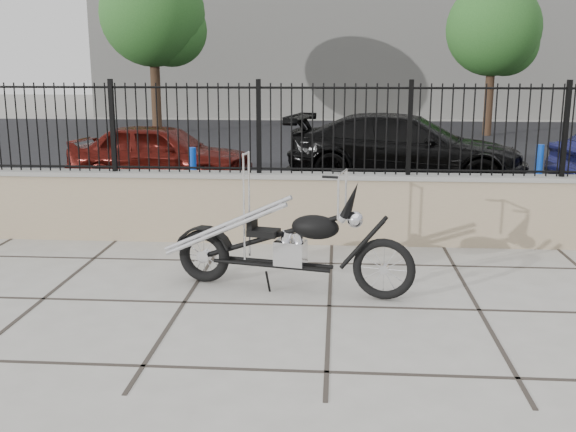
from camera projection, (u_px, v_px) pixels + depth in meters
The scene contains 12 objects.
ground_plane at pixel (329, 306), 6.85m from camera, with size 90.00×90.00×0.00m, color #99968E.
parking_lot at pixel (336, 150), 19.00m from camera, with size 30.00×30.00×0.00m, color black.
retaining_wall at pixel (332, 208), 9.17m from camera, with size 14.00×0.36×0.96m, color gray.
iron_fence at pixel (334, 129), 8.93m from camera, with size 14.00×0.08×1.20m, color black.
background_building at pixel (338, 28), 31.72m from camera, with size 22.00×6.00×8.00m, color beige.
chopper_motorcycle at pixel (286, 222), 7.18m from camera, with size 2.53×0.45×1.52m, color black, non-canonical shape.
car_red at pixel (161, 154), 13.55m from camera, with size 1.48×3.68×1.26m, color #490E0A.
car_black at pixel (406, 149), 13.78m from camera, with size 1.96×4.83×1.40m, color black.
bollard_a at pixel (193, 179), 11.26m from camera, with size 0.13×0.13×1.05m, color #0B2CB3.
bollard_b at pixel (538, 176), 11.40m from camera, with size 0.13×0.13×1.08m, color #0B50AD.
tree_left at pixel (152, 9), 22.78m from camera, with size 3.56×3.56×6.00m.
tree_right at pixel (494, 24), 22.12m from camera, with size 3.09×3.09×5.22m.
Camera 1 is at (0.06, -6.49, 2.42)m, focal length 42.00 mm.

